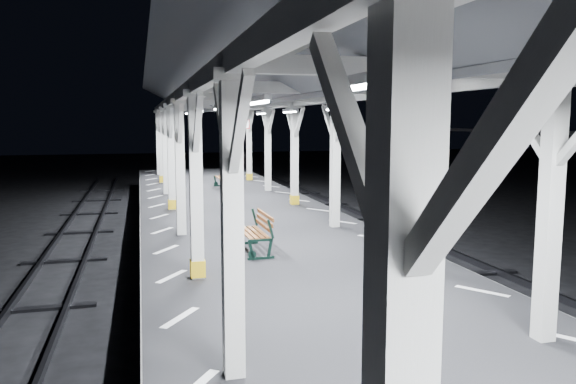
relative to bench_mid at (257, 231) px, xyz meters
name	(u,v)px	position (x,y,z in m)	size (l,w,h in m)	color
ground	(341,366)	(0.55, -3.77, -1.44)	(120.00, 120.00, 0.00)	black
platform	(342,335)	(0.55, -3.77, -0.94)	(6.00, 50.00, 1.00)	black
hazard_stripes_left	(180,318)	(-1.90, -3.77, -0.44)	(1.00, 48.00, 0.01)	silver
hazard_stripes_right	(482,291)	(3.00, -3.77, -0.44)	(1.00, 48.00, 0.01)	silver
canopy	(345,68)	(0.55, -3.79, 3.12)	(5.40, 49.00, 4.65)	silver
bench_mid	(257,231)	(0.00, 0.00, 0.00)	(0.61, 1.54, 0.83)	black
bench_far	(226,177)	(1.04, 11.46, 0.04)	(0.67, 1.68, 0.90)	black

